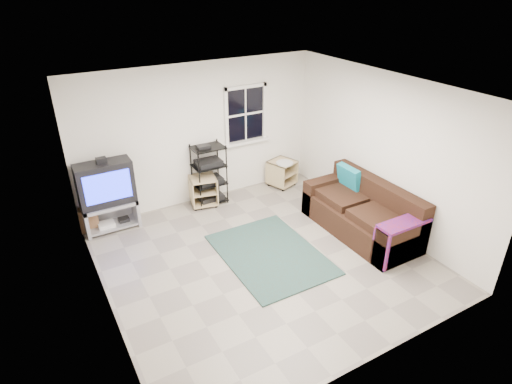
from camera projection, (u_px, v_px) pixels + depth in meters
room at (246, 118)px, 8.12m from camera, size 4.60×4.62×4.60m
tv_unit at (107, 191)px, 7.08m from camera, size 0.89×0.45×1.31m
av_rack at (209, 178)px, 8.01m from camera, size 0.58×0.43×1.17m
side_table_left at (203, 189)px, 8.05m from camera, size 0.56×0.56×0.56m
side_table_right at (281, 171)px, 8.76m from camera, size 0.61×0.61×0.56m
sofa at (363, 214)px, 7.16m from camera, size 0.93×2.09×0.96m
shag_rug at (270, 254)px, 6.70m from camera, size 1.42×1.95×0.02m
paper_bag at (89, 220)px, 7.24m from camera, size 0.32×0.24×0.42m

